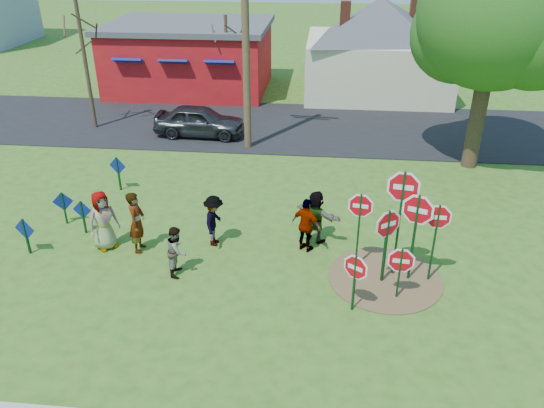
{
  "coord_description": "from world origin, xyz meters",
  "views": [
    {
      "loc": [
        2.55,
        -13.53,
        8.83
      ],
      "look_at": [
        1.08,
        1.11,
        1.11
      ],
      "focal_mm": 35.0,
      "sensor_mm": 36.0,
      "label": 1
    }
  ],
  "objects": [
    {
      "name": "person_e",
      "position": [
        2.21,
        0.29,
        0.87
      ],
      "size": [
        1.09,
        0.9,
        1.74
      ],
      "primitive_type": "imported",
      "rotation": [
        0.0,
        0.0,
        2.59
      ],
      "color": "#513058",
      "rests_on": "ground"
    },
    {
      "name": "ground",
      "position": [
        0.0,
        0.0,
        0.0
      ],
      "size": [
        120.0,
        120.0,
        0.0
      ],
      "primitive_type": "plane",
      "color": "#2F5C1A",
      "rests_on": "ground"
    },
    {
      "name": "red_building",
      "position": [
        -5.5,
        17.99,
        1.97
      ],
      "size": [
        9.4,
        7.69,
        3.9
      ],
      "color": "maroon",
      "rests_on": "ground"
    },
    {
      "name": "leafy_tree",
      "position": [
        8.82,
        7.46,
        5.79
      ],
      "size": [
        6.33,
        5.78,
        9.0
      ],
      "color": "#382819",
      "rests_on": "ground"
    },
    {
      "name": "stop_sign_b",
      "position": [
        3.7,
        -0.46,
        1.8
      ],
      "size": [
        0.95,
        0.18,
        2.49
      ],
      "rotation": [
        0.0,
        0.0,
        -0.17
      ],
      "color": "#103A18",
      "rests_on": "ground"
    },
    {
      "name": "road",
      "position": [
        0.0,
        11.5,
        0.02
      ],
      "size": [
        120.0,
        7.5,
        0.04
      ],
      "primitive_type": "cube",
      "color": "black",
      "rests_on": "ground"
    },
    {
      "name": "cream_house",
      "position": [
        5.5,
        18.0,
        2.92
      ],
      "size": [
        9.4,
        9.4,
        6.5
      ],
      "color": "beige",
      "rests_on": "ground"
    },
    {
      "name": "dirt_patch",
      "position": [
        4.5,
        -1.0,
        0.01
      ],
      "size": [
        3.2,
        3.2,
        0.03
      ],
      "primitive_type": "cylinder",
      "color": "brown",
      "rests_on": "ground"
    },
    {
      "name": "suv",
      "position": [
        -3.2,
        9.79,
        0.76
      ],
      "size": [
        4.28,
        1.87,
        1.43
      ],
      "primitive_type": "imported",
      "rotation": [
        0.0,
        0.0,
        1.53
      ],
      "color": "#333338",
      "rests_on": "road"
    },
    {
      "name": "stop_sign_d",
      "position": [
        5.7,
        -0.93,
        1.81
      ],
      "size": [
        0.96,
        0.07,
        2.51
      ],
      "rotation": [
        0.0,
        0.0,
        -0.05
      ],
      "color": "#103A18",
      "rests_on": "ground"
    },
    {
      "name": "person_d",
      "position": [
        -0.63,
        0.35,
        0.83
      ],
      "size": [
        0.67,
        1.1,
        1.66
      ],
      "primitive_type": "imported",
      "rotation": [
        0.0,
        0.0,
        1.51
      ],
      "color": "#3A393E",
      "rests_on": "ground"
    },
    {
      "name": "bare_tree_east",
      "position": [
        -2.73,
        14.9,
        3.1
      ],
      "size": [
        1.8,
        1.8,
        4.79
      ],
      "color": "#382819",
      "rests_on": "ground"
    },
    {
      "name": "bare_tree_west",
      "position": [
        -8.62,
        10.45,
        4.01
      ],
      "size": [
        1.8,
        1.8,
        6.19
      ],
      "color": "#382819",
      "rests_on": "ground"
    },
    {
      "name": "person_f",
      "position": [
        2.47,
        0.89,
        0.85
      ],
      "size": [
        1.61,
        1.27,
        1.71
      ],
      "primitive_type": "imported",
      "rotation": [
        0.0,
        0.0,
        2.58
      ],
      "color": "#1F5531",
      "rests_on": "ground"
    },
    {
      "name": "person_c",
      "position": [
        -1.37,
        -1.29,
        0.75
      ],
      "size": [
        0.59,
        0.74,
        1.5
      ],
      "primitive_type": "imported",
      "rotation": [
        0.0,
        0.0,
        1.6
      ],
      "color": "brown",
      "rests_on": "ground"
    },
    {
      "name": "blue_diamond_c",
      "position": [
        -5.82,
        1.13,
        0.71
      ],
      "size": [
        0.66,
        0.18,
        1.17
      ],
      "rotation": [
        0.0,
        0.0,
        0.24
      ],
      "color": "#103A18",
      "rests_on": "ground"
    },
    {
      "name": "stop_sign_c",
      "position": [
        4.74,
        -0.73,
        2.37
      ],
      "size": [
        1.18,
        0.19,
        3.36
      ],
      "rotation": [
        0.0,
        0.0,
        -0.14
      ],
      "color": "#103A18",
      "rests_on": "ground"
    },
    {
      "name": "blue_diamond_b",
      "position": [
        -4.94,
        0.61,
        0.71
      ],
      "size": [
        0.64,
        0.08,
        1.17
      ],
      "rotation": [
        0.0,
        0.0,
        -0.1
      ],
      "color": "#103A18",
      "rests_on": "ground"
    },
    {
      "name": "person_a",
      "position": [
        -3.93,
        -0.17,
        0.95
      ],
      "size": [
        1.08,
        1.09,
        1.9
      ],
      "primitive_type": "imported",
      "rotation": [
        0.0,
        0.0,
        0.81
      ],
      "color": "#354F81",
      "rests_on": "ground"
    },
    {
      "name": "stop_sign_g",
      "position": [
        4.4,
        -1.13,
        1.64
      ],
      "size": [
        0.92,
        0.63,
        2.39
      ],
      "rotation": [
        0.0,
        0.0,
        0.6
      ],
      "color": "#103A18",
      "rests_on": "ground"
    },
    {
      "name": "blue_diamond_a",
      "position": [
        -6.14,
        -0.73,
        0.73
      ],
      "size": [
        0.7,
        0.19,
        1.2
      ],
      "rotation": [
        0.0,
        0.0,
        -0.24
      ],
      "color": "#103A18",
      "rests_on": "ground"
    },
    {
      "name": "stop_sign_f",
      "position": [
        5.15,
        -0.93,
        1.99
      ],
      "size": [
        1.09,
        0.46,
        2.79
      ],
      "rotation": [
        0.0,
        0.0,
        -0.38
      ],
      "color": "#103A18",
      "rests_on": "ground"
    },
    {
      "name": "utility_pole",
      "position": [
        -0.75,
        8.59,
        5.35
      ],
      "size": [
        2.49,
        0.38,
        10.17
      ],
      "rotation": [
        0.0,
        0.0,
        -0.1
      ],
      "color": "#4C3823",
      "rests_on": "ground"
    },
    {
      "name": "person_b",
      "position": [
        -2.86,
        -0.2,
        0.98
      ],
      "size": [
        0.5,
        0.73,
        1.95
      ],
      "primitive_type": "imported",
      "rotation": [
        0.0,
        0.0,
        1.61
      ],
      "color": "#227458",
      "rests_on": "ground"
    },
    {
      "name": "stop_sign_a",
      "position": [
        3.53,
        -2.46,
        1.19
      ],
      "size": [
        0.79,
        0.51,
        1.77
      ],
      "rotation": [
        0.0,
        0.0,
        -0.57
      ],
      "color": "#103A18",
      "rests_on": "ground"
    },
    {
      "name": "stop_sign_e",
      "position": [
        4.73,
        -1.82,
        1.08
      ],
      "size": [
        0.97,
        0.11,
        1.65
      ],
      "rotation": [
        0.0,
        0.0,
        -0.1
      ],
      "color": "#103A18",
      "rests_on": "ground"
    },
    {
      "name": "blue_diamond_d",
      "position": [
        -4.93,
        3.8,
        0.82
      ],
      "size": [
        0.69,
        0.18,
        1.34
      ],
      "rotation": [
        0.0,
        0.0,
        -0.24
      ],
      "color": "#103A18",
      "rests_on": "ground"
    }
  ]
}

